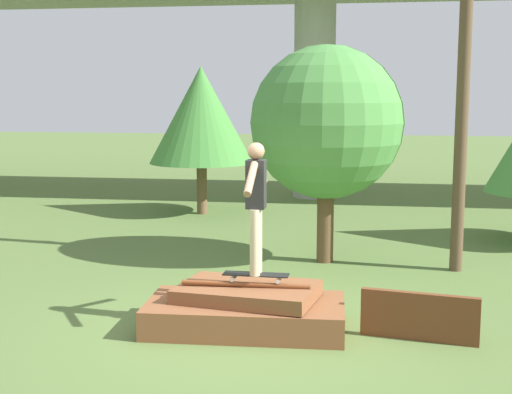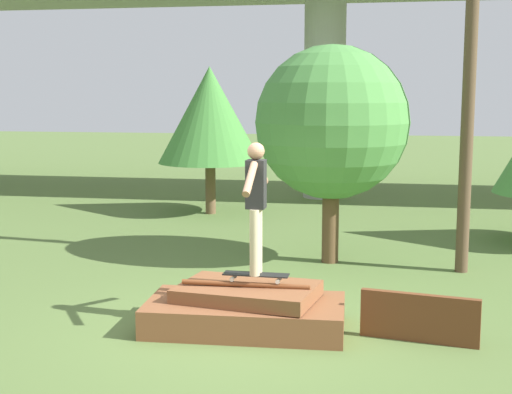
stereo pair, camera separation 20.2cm
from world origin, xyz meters
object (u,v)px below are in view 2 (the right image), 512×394
at_px(skateboard, 256,275).
at_px(tree_mid_back, 332,123).
at_px(skater, 256,199).
at_px(utility_pole, 471,34).
at_px(tree_behind_right, 210,115).

bearing_deg(skateboard, tree_mid_back, 79.94).
bearing_deg(tree_mid_back, skater, -100.06).
height_order(utility_pole, tree_mid_back, utility_pole).
bearing_deg(tree_mid_back, skateboard, -100.06).
height_order(utility_pole, tree_behind_right, utility_pole).
xyz_separation_m(skateboard, utility_pole, (2.74, 3.27, 3.04)).
xyz_separation_m(utility_pole, tree_mid_back, (-2.11, 0.28, -1.37)).
relative_size(skateboard, tree_mid_back, 0.22).
xyz_separation_m(skateboard, tree_mid_back, (0.63, 3.54, 1.67)).
relative_size(skater, utility_pole, 0.22).
xyz_separation_m(skateboard, skater, (0.00, 0.00, 0.92)).
bearing_deg(tree_behind_right, skater, -72.48).
relative_size(skater, tree_behind_right, 0.46).
relative_size(skateboard, tree_behind_right, 0.23).
xyz_separation_m(skater, tree_mid_back, (0.63, 3.54, 0.75)).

